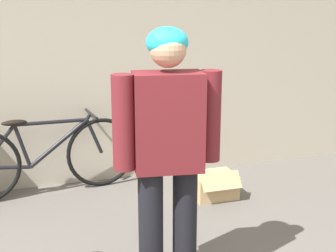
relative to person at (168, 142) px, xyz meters
name	(u,v)px	position (x,y,z in m)	size (l,w,h in m)	color
wall_back	(85,51)	(-0.20, 1.96, 0.36)	(8.00, 0.07, 2.60)	#B7AD99
person	(168,142)	(0.00, 0.00, 0.00)	(0.66, 0.29, 1.61)	black
bicycle	(44,157)	(-0.64, 1.71, -0.57)	(1.76, 0.46, 0.75)	black
cardboard_box	(214,185)	(0.83, 1.19, -0.83)	(0.39, 0.37, 0.28)	tan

